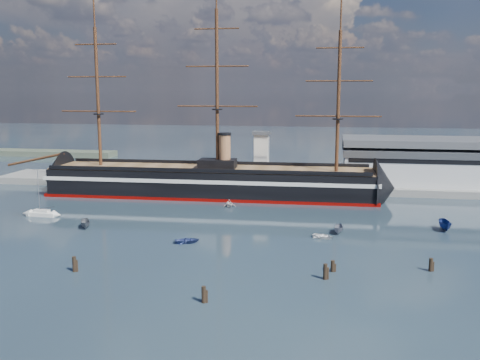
# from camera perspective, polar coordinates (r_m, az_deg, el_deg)

# --- Properties ---
(ground) EXTENTS (600.00, 600.00, 0.00)m
(ground) POSITION_cam_1_polar(r_m,az_deg,el_deg) (127.01, -1.05, -3.59)
(ground) COLOR #1C2732
(ground) RESTS_ON ground
(quay) EXTENTS (180.00, 18.00, 2.00)m
(quay) POSITION_cam_1_polar(r_m,az_deg,el_deg) (160.60, 4.90, -0.81)
(quay) COLOR slate
(quay) RESTS_ON ground
(warehouse) EXTENTS (63.00, 21.00, 11.60)m
(warehouse) POSITION_cam_1_polar(r_m,az_deg,el_deg) (166.34, 21.78, 1.68)
(warehouse) COLOR #B7BABC
(warehouse) RESTS_ON ground
(quay_tower) EXTENTS (5.00, 5.00, 15.00)m
(quay_tower) POSITION_cam_1_polar(r_m,az_deg,el_deg) (156.92, 2.31, 2.57)
(quay_tower) COLOR silver
(quay_tower) RESTS_ON ground
(warship) EXTENTS (113.07, 18.36, 53.94)m
(warship) POSITION_cam_1_polar(r_m,az_deg,el_deg) (147.69, -3.81, -0.13)
(warship) COLOR black
(warship) RESTS_ON ground
(sailboat) EXTENTS (6.98, 2.41, 11.01)m
(sailboat) POSITION_cam_1_polar(r_m,az_deg,el_deg) (132.52, -20.39, -3.33)
(sailboat) COLOR silver
(sailboat) RESTS_ON ground
(motorboat_a) EXTENTS (6.10, 4.46, 2.31)m
(motorboat_a) POSITION_cam_1_polar(r_m,az_deg,el_deg) (118.34, -16.13, -4.97)
(motorboat_a) COLOR slate
(motorboat_a) RESTS_ON ground
(motorboat_b) EXTENTS (2.26, 3.19, 1.38)m
(motorboat_b) POSITION_cam_1_polar(r_m,az_deg,el_deg) (103.74, -5.65, -6.69)
(motorboat_b) COLOR navy
(motorboat_b) RESTS_ON ground
(motorboat_c) EXTENTS (5.38, 2.39, 2.09)m
(motorboat_c) POSITION_cam_1_polar(r_m,az_deg,el_deg) (111.58, 10.47, -5.63)
(motorboat_c) COLOR slate
(motorboat_c) RESTS_ON ground
(motorboat_d) EXTENTS (6.27, 4.73, 2.11)m
(motorboat_d) POSITION_cam_1_polar(r_m,az_deg,el_deg) (133.99, -1.16, -2.89)
(motorboat_d) COLOR silver
(motorboat_d) RESTS_ON ground
(motorboat_e) EXTENTS (2.03, 2.87, 1.24)m
(motorboat_e) POSITION_cam_1_polar(r_m,az_deg,el_deg) (107.56, 8.82, -6.16)
(motorboat_e) COLOR white
(motorboat_e) RESTS_ON ground
(motorboat_f) EXTENTS (6.68, 2.57, 2.65)m
(motorboat_f) POSITION_cam_1_polar(r_m,az_deg,el_deg) (119.99, 21.01, -5.04)
(motorboat_f) COLOR navy
(motorboat_f) RESTS_ON ground
(piling_near_left) EXTENTS (0.64, 0.64, 3.23)m
(piling_near_left) POSITION_cam_1_polar(r_m,az_deg,el_deg) (91.64, -17.22, -9.32)
(piling_near_left) COLOR black
(piling_near_left) RESTS_ON ground
(piling_near_mid) EXTENTS (0.64, 0.64, 3.07)m
(piling_near_mid) POSITION_cam_1_polar(r_m,az_deg,el_deg) (75.93, -3.88, -12.92)
(piling_near_mid) COLOR black
(piling_near_mid) RESTS_ON ground
(piling_near_right) EXTENTS (0.64, 0.64, 3.20)m
(piling_near_right) POSITION_cam_1_polar(r_m,az_deg,el_deg) (85.31, 9.06, -10.43)
(piling_near_right) COLOR black
(piling_near_right) RESTS_ON ground
(piling_far_right) EXTENTS (0.64, 0.64, 2.88)m
(piling_far_right) POSITION_cam_1_polar(r_m,az_deg,el_deg) (93.11, 19.65, -9.15)
(piling_far_right) COLOR black
(piling_far_right) RESTS_ON ground
(piling_extra) EXTENTS (0.64, 0.64, 2.60)m
(piling_extra) POSITION_cam_1_polar(r_m,az_deg,el_deg) (88.88, 9.84, -9.61)
(piling_extra) COLOR black
(piling_extra) RESTS_ON ground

